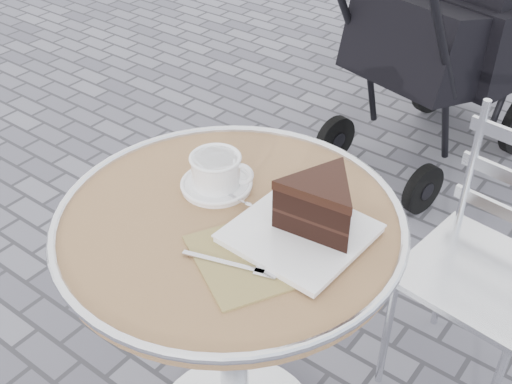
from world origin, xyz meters
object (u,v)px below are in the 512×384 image
Objects in this scene: cappuccino_set at (217,174)px; bistro_chair at (504,236)px; cafe_table at (231,278)px; baby_stroller at (457,39)px; cake_plate_set at (314,212)px.

cappuccino_set is 0.77m from bistro_chair.
cafe_table is 4.15× the size of cappuccino_set.
bistro_chair reaches higher than cafe_table.
cafe_table is 1.63m from baby_stroller.
cafe_table is at bearing -117.98° from bistro_chair.
cake_plate_set is at bearing -26.67° from cappuccino_set.
cake_plate_set is 0.50× the size of bistro_chair.
baby_stroller reaches higher than cafe_table.
cafe_table is 0.23m from cappuccino_set.
baby_stroller is (-0.33, 1.57, -0.27)m from cake_plate_set.
cafe_table is 1.87× the size of cake_plate_set.
cappuccino_set is 0.25m from cake_plate_set.
cappuccino_set is at bearing -126.91° from bistro_chair.
baby_stroller reaches higher than cappuccino_set.
cake_plate_set reaches higher than cafe_table.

